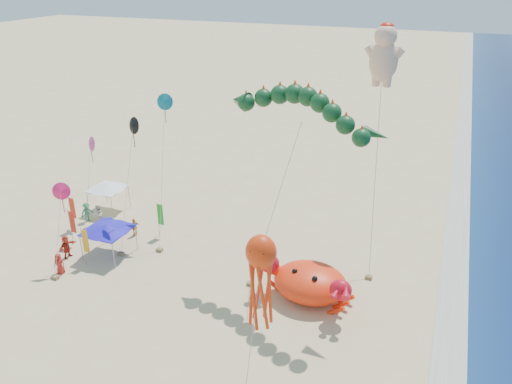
% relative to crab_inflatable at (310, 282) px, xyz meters
% --- Properties ---
extents(ground, '(320.00, 320.00, 0.00)m').
position_rel_crab_inflatable_xyz_m(ground, '(-2.71, -0.15, -1.33)').
color(ground, '#D1B784').
rests_on(ground, ground).
extents(foam_strip, '(320.00, 320.00, 0.00)m').
position_rel_crab_inflatable_xyz_m(foam_strip, '(9.29, -0.15, -1.32)').
color(foam_strip, silver).
rests_on(foam_strip, ground).
extents(crab_inflatable, '(6.89, 5.25, 3.02)m').
position_rel_crab_inflatable_xyz_m(crab_inflatable, '(0.00, 0.00, 0.00)').
color(crab_inflatable, '#FF2F0D').
rests_on(crab_inflatable, ground).
extents(dragon_kite, '(10.88, 4.65, 13.85)m').
position_rel_crab_inflatable_xyz_m(dragon_kite, '(-1.56, 1.31, 11.32)').
color(dragon_kite, '#0F381A').
rests_on(dragon_kite, ground).
extents(cherub_kite, '(2.45, 5.65, 17.53)m').
position_rel_crab_inflatable_xyz_m(cherub_kite, '(2.24, 8.44, 14.09)').
color(cherub_kite, '#FFC39B').
rests_on(cherub_kite, ground).
extents(octopus_kite, '(1.60, 2.34, 8.96)m').
position_rel_crab_inflatable_xyz_m(octopus_kite, '(-0.58, -7.83, 5.35)').
color(octopus_kite, red).
rests_on(octopus_kite, ground).
extents(canopy_blue, '(3.55, 3.55, 2.71)m').
position_rel_crab_inflatable_xyz_m(canopy_blue, '(-16.24, -0.43, 1.11)').
color(canopy_blue, gray).
rests_on(canopy_blue, ground).
extents(canopy_white, '(3.18, 3.18, 2.71)m').
position_rel_crab_inflatable_xyz_m(canopy_white, '(-21.13, 6.05, 1.11)').
color(canopy_white, gray).
rests_on(canopy_white, ground).
extents(feather_flags, '(8.18, 5.94, 3.20)m').
position_rel_crab_inflatable_xyz_m(feather_flags, '(-18.14, 0.74, 0.68)').
color(feather_flags, gray).
rests_on(feather_flags, ground).
extents(beachgoers, '(6.30, 8.54, 1.89)m').
position_rel_crab_inflatable_xyz_m(beachgoers, '(-19.52, 0.78, -0.44)').
color(beachgoers, beige).
rests_on(beachgoers, ground).
extents(small_kites, '(8.78, 10.94, 12.00)m').
position_rel_crab_inflatable_xyz_m(small_kites, '(-16.84, 2.00, 6.43)').
color(small_kites, '#0B6A7F').
rests_on(small_kites, ground).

